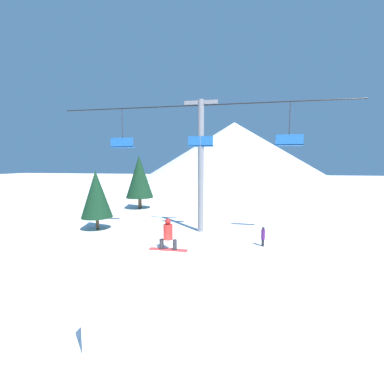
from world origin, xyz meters
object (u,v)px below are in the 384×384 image
(pine_tree_near, at_px, (96,194))
(distant_skier, at_px, (263,236))
(snowboarder, at_px, (168,235))
(snow_ramp, at_px, (163,289))

(pine_tree_near, distance_m, distant_skier, 12.57)
(snowboarder, height_order, distant_skier, snowboarder)
(pine_tree_near, height_order, distant_skier, pine_tree_near)
(snow_ramp, distance_m, snowboarder, 1.99)
(snow_ramp, height_order, distant_skier, snow_ramp)
(snowboarder, relative_size, distant_skier, 1.21)
(pine_tree_near, bearing_deg, snowboarder, -46.57)
(snow_ramp, xyz_separation_m, distant_skier, (3.91, 8.06, -0.23))
(snow_ramp, height_order, pine_tree_near, pine_tree_near)
(snowboarder, relative_size, pine_tree_near, 0.33)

